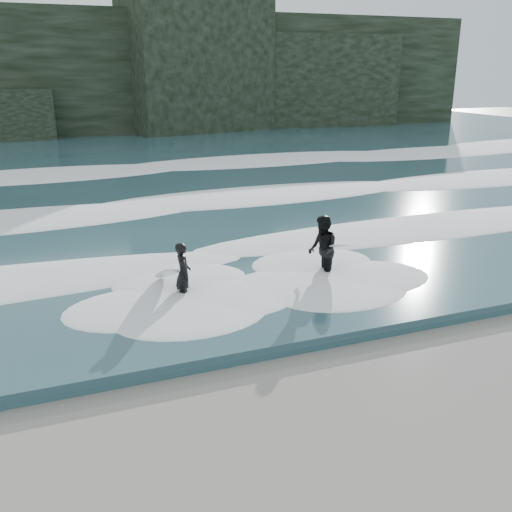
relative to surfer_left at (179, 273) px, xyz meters
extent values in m
plane|color=olive|center=(1.78, -6.51, -0.80)|extent=(120.00, 120.00, 0.00)
cube|color=#294C56|center=(1.78, 22.49, -0.65)|extent=(90.00, 52.00, 0.30)
cube|color=black|center=(1.78, 39.49, 4.20)|extent=(70.00, 9.00, 10.00)
ellipsoid|color=white|center=(1.78, 2.49, -0.40)|extent=(60.00, 3.20, 0.20)
ellipsoid|color=white|center=(1.78, 9.49, -0.38)|extent=(60.00, 4.00, 0.24)
ellipsoid|color=white|center=(1.78, 18.49, -0.35)|extent=(60.00, 4.80, 0.30)
imported|color=black|center=(0.12, -0.01, -0.01)|extent=(0.42, 0.60, 1.58)
ellipsoid|color=white|center=(-0.28, 0.04, 0.02)|extent=(0.69, 2.05, 1.00)
imported|color=black|center=(3.98, 0.03, 0.14)|extent=(0.90, 1.05, 1.87)
ellipsoid|color=silver|center=(4.40, 0.03, 0.21)|extent=(0.97, 1.99, 0.70)
camera|label=1|loc=(-2.97, -12.95, 4.84)|focal=40.00mm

